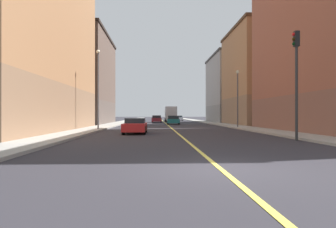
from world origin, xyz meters
The scene contains 16 objects.
ground_plane centered at (0.00, 0.00, 0.00)m, with size 400.00×400.00×0.00m, color #2C2B31.
sidewalk_left centered at (8.16, 49.00, 0.07)m, with size 2.66×168.00×0.15m, color #9E9B93.
sidewalk_right centered at (-8.16, 49.00, 0.07)m, with size 2.66×168.00×0.15m, color #9E9B93.
lane_center_stripe centered at (0.00, 49.00, 0.01)m, with size 0.16×154.00×0.01m, color #E5D14C.
building_left_mid centered at (14.06, 35.65, 7.10)m, with size 9.44×14.47×14.18m.
building_left_far centered at (14.06, 51.54, 6.67)m, with size 9.44×15.26×13.32m.
building_right_corner centered at (-14.06, 18.64, 10.77)m, with size 9.44×23.70×21.51m.
building_right_midblock centered at (-14.06, 41.24, 7.24)m, with size 9.44×18.10×14.46m.
traffic_light_left_near centered at (6.42, 8.94, 4.13)m, with size 0.40×0.32×6.43m.
street_lamp_left_near centered at (7.43, 25.23, 4.07)m, with size 0.36×0.36×6.37m.
street_lamp_right_near centered at (-7.43, 21.44, 4.79)m, with size 0.36×0.36×7.74m.
car_silver centered at (4.12, 66.71, 0.63)m, with size 1.87×3.98×1.28m.
car_red centered at (-3.46, 16.20, 0.62)m, with size 1.86×4.37×1.25m.
car_maroon centered at (-1.53, 51.00, 0.68)m, with size 2.02×4.56×1.38m.
car_teal centered at (1.05, 39.39, 0.67)m, with size 2.12×4.43×1.37m.
box_truck centered at (1.48, 56.55, 1.69)m, with size 2.46×7.22×3.20m.
Camera 1 is at (-1.85, -8.43, 1.54)m, focal length 32.36 mm.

